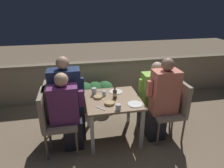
{
  "coord_description": "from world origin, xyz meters",
  "views": [
    {
      "loc": [
        -0.55,
        -2.69,
        2.1
      ],
      "look_at": [
        0.0,
        0.06,
        0.92
      ],
      "focal_mm": 32.0,
      "sensor_mm": 36.0,
      "label": 1
    }
  ],
  "objects": [
    {
      "name": "dining_table",
      "position": [
        0.0,
        0.0,
        0.6
      ],
      "size": [
        0.84,
        0.83,
        0.7
      ],
      "color": "#937556",
      "rests_on": "ground_plane"
    },
    {
      "name": "plate_1",
      "position": [
        0.28,
        -0.24,
        0.71
      ],
      "size": [
        0.22,
        0.22,
        0.01
      ],
      "color": "white",
      "rests_on": "dining_table"
    },
    {
      "name": "person_coral_top",
      "position": [
        0.74,
        -0.15,
        0.68
      ],
      "size": [
        0.48,
        0.26,
        1.35
      ],
      "color": "#282833",
      "rests_on": "ground_plane"
    },
    {
      "name": "person_navy_jumper",
      "position": [
        -0.68,
        0.12,
        0.69
      ],
      "size": [
        0.52,
        0.26,
        1.38
      ],
      "color": "#282833",
      "rests_on": "ground_plane"
    },
    {
      "name": "glass_cup_0",
      "position": [
        0.01,
        -0.35,
        0.75
      ],
      "size": [
        0.07,
        0.07,
        0.09
      ],
      "color": "silver",
      "rests_on": "dining_table"
    },
    {
      "name": "person_green_blouse",
      "position": [
        0.72,
        0.16,
        0.6
      ],
      "size": [
        0.51,
        0.26,
        1.2
      ],
      "color": "#282833",
      "rests_on": "ground_plane"
    },
    {
      "name": "bowl_0",
      "position": [
        -0.22,
        0.07,
        0.72
      ],
      "size": [
        0.13,
        0.13,
        0.03
      ],
      "color": "tan",
      "rests_on": "dining_table"
    },
    {
      "name": "chair_right_far",
      "position": [
        0.94,
        0.16,
        0.57
      ],
      "size": [
        0.48,
        0.48,
        0.96
      ],
      "color": "gray",
      "rests_on": "ground_plane"
    },
    {
      "name": "bowl_1",
      "position": [
        -0.08,
        -0.16,
        0.72
      ],
      "size": [
        0.15,
        0.15,
        0.04
      ],
      "color": "tan",
      "rests_on": "dining_table"
    },
    {
      "name": "chair_left_far",
      "position": [
        -0.89,
        0.12,
        0.57
      ],
      "size": [
        0.48,
        0.48,
        0.96
      ],
      "color": "gray",
      "rests_on": "ground_plane"
    },
    {
      "name": "plate_0",
      "position": [
        0.1,
        0.23,
        0.71
      ],
      "size": [
        0.21,
        0.21,
        0.01
      ],
      "color": "white",
      "rests_on": "dining_table"
    },
    {
      "name": "glass_cup_2",
      "position": [
        -0.27,
        0.19,
        0.76
      ],
      "size": [
        0.08,
        0.08,
        0.12
      ],
      "color": "silver",
      "rests_on": "dining_table"
    },
    {
      "name": "parapet_wall",
      "position": [
        0.0,
        1.46,
        0.44
      ],
      "size": [
        9.0,
        0.18,
        0.88
      ],
      "color": "gray",
      "rests_on": "ground_plane"
    },
    {
      "name": "chair_right_near",
      "position": [
        0.95,
        -0.15,
        0.57
      ],
      "size": [
        0.48,
        0.48,
        0.96
      ],
      "color": "gray",
      "rests_on": "ground_plane"
    },
    {
      "name": "chair_left_near",
      "position": [
        -0.91,
        -0.12,
        0.57
      ],
      "size": [
        0.48,
        0.48,
        0.96
      ],
      "color": "gray",
      "rests_on": "ground_plane"
    },
    {
      "name": "fork_0",
      "position": [
        -0.23,
        -0.26,
        0.71
      ],
      "size": [
        0.12,
        0.14,
        0.01
      ],
      "color": "silver",
      "rests_on": "dining_table"
    },
    {
      "name": "fork_1",
      "position": [
        -0.16,
        0.3,
        0.71
      ],
      "size": [
        0.17,
        0.03,
        0.01
      ],
      "color": "silver",
      "rests_on": "dining_table"
    },
    {
      "name": "glass_cup_1",
      "position": [
        -0.11,
        0.14,
        0.74
      ],
      "size": [
        0.06,
        0.06,
        0.08
      ],
      "color": "silver",
      "rests_on": "dining_table"
    },
    {
      "name": "planter_hedge",
      "position": [
        -0.16,
        0.99,
        0.33
      ],
      "size": [
        0.74,
        0.47,
        0.58
      ],
      "color": "brown",
      "rests_on": "ground_plane"
    },
    {
      "name": "ground_plane",
      "position": [
        0.0,
        0.0,
        0.0
      ],
      "size": [
        16.0,
        16.0,
        0.0
      ],
      "primitive_type": "plane",
      "color": "#847056"
    },
    {
      "name": "beer_bottle",
      "position": [
        0.03,
        -0.0,
        0.79
      ],
      "size": [
        0.06,
        0.06,
        0.22
      ],
      "color": "brown",
      "rests_on": "dining_table"
    },
    {
      "name": "person_purple_stripe",
      "position": [
        -0.7,
        -0.12,
        0.61
      ],
      "size": [
        0.49,
        0.26,
        1.22
      ],
      "color": "#282833",
      "rests_on": "ground_plane"
    }
  ]
}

